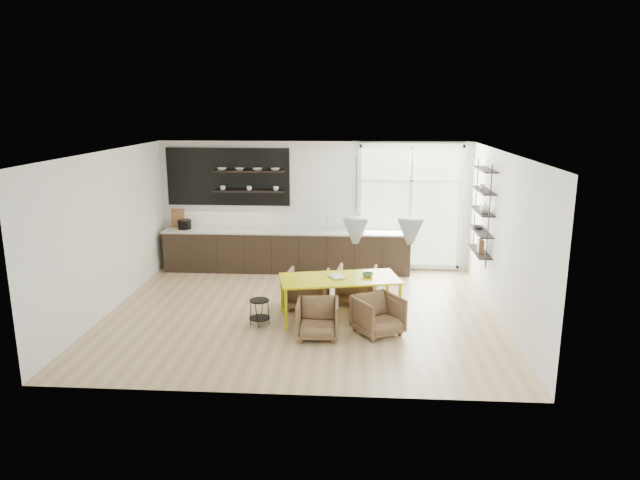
{
  "coord_description": "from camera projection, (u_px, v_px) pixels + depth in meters",
  "views": [
    {
      "loc": [
        0.97,
        -9.73,
        3.69
      ],
      "look_at": [
        0.29,
        0.6,
        1.22
      ],
      "focal_mm": 32.0,
      "sensor_mm": 36.0,
      "label": 1
    }
  ],
  "objects": [
    {
      "name": "dining_table",
      "position": [
        339.0,
        281.0,
        9.94
      ],
      "size": [
        2.2,
        1.33,
        0.75
      ],
      "rotation": [
        0.0,
        0.0,
        0.21
      ],
      "color": "#D3CF05",
      "rests_on": "ground"
    },
    {
      "name": "kitchen_run",
      "position": [
        282.0,
        245.0,
        12.88
      ],
      "size": [
        5.54,
        0.69,
        2.75
      ],
      "color": "black",
      "rests_on": "ground"
    },
    {
      "name": "table_book",
      "position": [
        331.0,
        277.0,
        9.9
      ],
      "size": [
        0.34,
        0.37,
        0.03
      ],
      "primitive_type": "imported",
      "rotation": [
        0.0,
        0.0,
        0.51
      ],
      "color": "white",
      "rests_on": "dining_table"
    },
    {
      "name": "armchair_front_right",
      "position": [
        378.0,
        315.0,
        9.36
      ],
      "size": [
        0.96,
        0.97,
        0.64
      ],
      "primitive_type": "imported",
      "rotation": [
        0.0,
        0.0,
        0.57
      ],
      "color": "brown",
      "rests_on": "ground"
    },
    {
      "name": "armchair_back_right",
      "position": [
        357.0,
        284.0,
        10.9
      ],
      "size": [
        0.81,
        0.83,
        0.68
      ],
      "primitive_type": "imported",
      "rotation": [
        0.0,
        0.0,
        3.03
      ],
      "color": "brown",
      "rests_on": "ground"
    },
    {
      "name": "armchair_back_left",
      "position": [
        307.0,
        289.0,
        10.6
      ],
      "size": [
        0.82,
        0.84,
        0.7
      ],
      "primitive_type": "imported",
      "rotation": [
        0.0,
        0.0,
        3.04
      ],
      "color": "brown",
      "rests_on": "ground"
    },
    {
      "name": "table_bowl",
      "position": [
        368.0,
        275.0,
        10.0
      ],
      "size": [
        0.27,
        0.27,
        0.06
      ],
      "primitive_type": "imported",
      "rotation": [
        0.0,
        0.0,
        0.53
      ],
      "color": "#507148",
      "rests_on": "dining_table"
    },
    {
      "name": "wire_stool",
      "position": [
        259.0,
        309.0,
        9.73
      ],
      "size": [
        0.36,
        0.36,
        0.45
      ],
      "rotation": [
        0.0,
        0.0,
        -0.12
      ],
      "color": "black",
      "rests_on": "ground"
    },
    {
      "name": "room",
      "position": [
        337.0,
        222.0,
        11.05
      ],
      "size": [
        7.02,
        6.01,
        2.91
      ],
      "color": "#D0B382",
      "rests_on": "ground"
    },
    {
      "name": "armchair_front_left",
      "position": [
        318.0,
        319.0,
        9.22
      ],
      "size": [
        0.69,
        0.71,
        0.63
      ],
      "primitive_type": "imported",
      "rotation": [
        0.0,
        0.0,
        0.03
      ],
      "color": "brown",
      "rests_on": "ground"
    },
    {
      "name": "right_shelving",
      "position": [
        482.0,
        214.0,
        10.9
      ],
      "size": [
        0.26,
        1.22,
        1.9
      ],
      "color": "black",
      "rests_on": "ground"
    }
  ]
}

